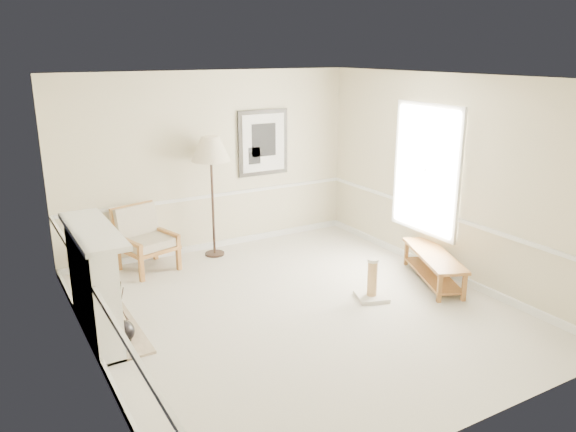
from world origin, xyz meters
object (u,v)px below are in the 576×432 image
Objects in this scene: bench at (433,263)px; armchair at (143,236)px; floor_lamp at (211,152)px; scratching_post at (372,286)px; floor_vase at (123,332)px.

armchair is at bearing 142.89° from bench.
scratching_post is at bearing -65.94° from floor_lamp.
floor_lamp is at bearing 46.70° from floor_vase.
floor_lamp reaches higher than armchair.
bench is at bearing -52.63° from armchair.
armchair is 0.63× the size of bench.
floor_lamp reaches higher than floor_vase.
scratching_post reaches higher than bench.
scratching_post is (3.18, -0.46, 0.04)m from floor_vase.
floor_vase reaches higher than bench.
floor_lamp is at bearing 131.39° from bench.
scratching_post is at bearing -64.03° from armchair.
armchair reaches higher than floor_vase.
floor_vase reaches higher than scratching_post.
armchair is at bearing 131.49° from scratching_post.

